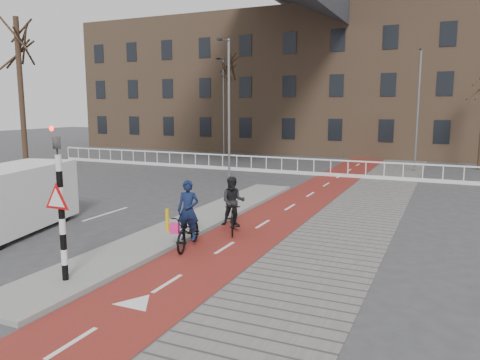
% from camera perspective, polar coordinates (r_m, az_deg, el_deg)
% --- Properties ---
extents(ground, '(120.00, 120.00, 0.00)m').
position_cam_1_polar(ground, '(12.76, -12.09, -9.74)').
color(ground, '#38383A').
rests_on(ground, ground).
extents(bike_lane, '(2.50, 60.00, 0.01)m').
position_cam_1_polar(bike_lane, '(20.90, 7.82, -2.23)').
color(bike_lane, maroon).
rests_on(bike_lane, ground).
extents(sidewalk, '(3.00, 60.00, 0.01)m').
position_cam_1_polar(sidewalk, '(20.31, 15.42, -2.81)').
color(sidewalk, slate).
rests_on(sidewalk, ground).
extents(curb_island, '(1.80, 16.00, 0.12)m').
position_cam_1_polar(curb_island, '(16.32, -5.75, -5.20)').
color(curb_island, gray).
rests_on(curb_island, ground).
extents(traffic_signal, '(0.80, 0.80, 3.68)m').
position_cam_1_polar(traffic_signal, '(11.16, -21.08, -2.28)').
color(traffic_signal, black).
rests_on(traffic_signal, curb_island).
extents(bollard, '(0.12, 0.12, 0.73)m').
position_cam_1_polar(bollard, '(15.01, -8.86, -4.86)').
color(bollard, gold).
rests_on(bollard, curb_island).
extents(cyclist_near, '(1.07, 1.99, 1.97)m').
position_cam_1_polar(cyclist_near, '(13.54, -6.31, -5.53)').
color(cyclist_near, black).
rests_on(cyclist_near, bike_lane).
extents(cyclist_far, '(1.09, 1.74, 1.83)m').
position_cam_1_polar(cyclist_far, '(14.97, -0.84, -3.67)').
color(cyclist_far, black).
rests_on(cyclist_far, bike_lane).
extents(van, '(3.04, 5.27, 2.13)m').
position_cam_1_polar(van, '(16.67, -26.43, -2.07)').
color(van, white).
rests_on(van, ground).
extents(railing, '(28.00, 0.10, 0.99)m').
position_cam_1_polar(railing, '(29.60, -0.40, 1.76)').
color(railing, silver).
rests_on(railing, ground).
extents(townhouse_row, '(46.00, 10.00, 15.90)m').
position_cam_1_polar(townhouse_row, '(43.08, 10.72, 13.90)').
color(townhouse_row, '#7F6047').
rests_on(townhouse_row, ground).
extents(tree_left, '(0.26, 0.26, 8.29)m').
position_cam_1_polar(tree_left, '(25.64, -25.05, 8.39)').
color(tree_left, '#312016').
rests_on(tree_left, ground).
extents(tree_mid, '(0.22, 0.22, 8.02)m').
position_cam_1_polar(tree_mid, '(36.95, -1.35, 8.97)').
color(tree_mid, '#312016').
rests_on(tree_mid, ground).
extents(streetlight_near, '(0.12, 0.12, 7.31)m').
position_cam_1_polar(streetlight_near, '(23.72, -1.35, 8.06)').
color(streetlight_near, slate).
rests_on(streetlight_near, ground).
extents(streetlight_left, '(0.12, 0.12, 7.72)m').
position_cam_1_polar(streetlight_left, '(37.18, -1.99, 8.74)').
color(streetlight_left, slate).
rests_on(streetlight_left, ground).
extents(streetlight_right, '(0.12, 0.12, 7.51)m').
position_cam_1_polar(streetlight_right, '(31.07, 20.86, 7.90)').
color(streetlight_right, slate).
rests_on(streetlight_right, ground).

